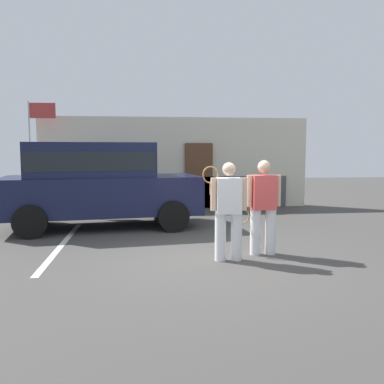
# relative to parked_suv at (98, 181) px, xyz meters

# --- Properties ---
(ground_plane) EXTENTS (40.00, 40.00, 0.00)m
(ground_plane) POSITION_rel_parked_suv_xyz_m (2.17, -3.26, -1.15)
(ground_plane) COLOR #423F3D
(parking_stripe_0) EXTENTS (0.12, 4.40, 0.01)m
(parking_stripe_0) POSITION_rel_parked_suv_xyz_m (-0.55, -1.76, -1.14)
(parking_stripe_0) COLOR silver
(parking_stripe_0) RESTS_ON ground_plane
(house_frontage) EXTENTS (8.64, 0.40, 2.93)m
(house_frontage) POSITION_rel_parked_suv_xyz_m (2.18, 3.25, 0.23)
(house_frontage) COLOR beige
(house_frontage) RESTS_ON ground_plane
(parked_suv) EXTENTS (4.79, 2.59, 2.05)m
(parked_suv) POSITION_rel_parked_suv_xyz_m (0.00, 0.00, 0.00)
(parked_suv) COLOR #141938
(parked_suv) RESTS_ON ground_plane
(tennis_player_man) EXTENTS (0.76, 0.28, 1.67)m
(tennis_player_man) POSITION_rel_parked_suv_xyz_m (2.49, -3.34, -0.27)
(tennis_player_man) COLOR white
(tennis_player_man) RESTS_ON ground_plane
(tennis_player_woman) EXTENTS (0.89, 0.27, 1.70)m
(tennis_player_woman) POSITION_rel_parked_suv_xyz_m (3.19, -3.02, -0.27)
(tennis_player_woman) COLOR white
(tennis_player_woman) RESTS_ON ground_plane
(potted_plant_by_porch) EXTENTS (0.72, 0.72, 0.95)m
(potted_plant_by_porch) POSITION_rel_parked_suv_xyz_m (4.41, 2.09, -0.62)
(potted_plant_by_porch) COLOR gray
(potted_plant_by_porch) RESTS_ON ground_plane
(flag_pole) EXTENTS (0.80, 0.06, 3.32)m
(flag_pole) POSITION_rel_parked_suv_xyz_m (-2.06, 2.68, 1.13)
(flag_pole) COLOR silver
(flag_pole) RESTS_ON ground_plane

